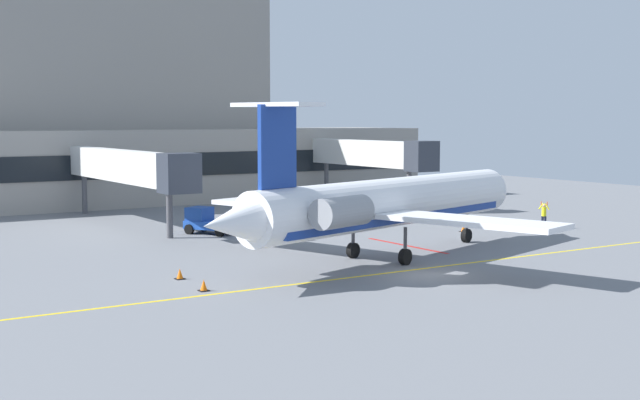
{
  "coord_description": "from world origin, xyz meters",
  "views": [
    {
      "loc": [
        -28.89,
        -34.0,
        8.1
      ],
      "look_at": [
        0.41,
        11.12,
        3.0
      ],
      "focal_mm": 48.3,
      "sensor_mm": 36.0,
      "label": 1
    }
  ],
  "objects": [
    {
      "name": "ground",
      "position": [
        0.0,
        0.0,
        -0.05
      ],
      "size": [
        120.0,
        120.0,
        0.11
      ],
      "color": "slate"
    },
    {
      "name": "terminal_building",
      "position": [
        -1.99,
        47.17,
        7.91
      ],
      "size": [
        68.21,
        13.17,
        20.9
      ],
      "color": "gray",
      "rests_on": "ground"
    },
    {
      "name": "jet_bridge_west",
      "position": [
        -5.88,
        27.99,
        4.47
      ],
      "size": [
        2.4,
        22.5,
        5.84
      ],
      "color": "silver",
      "rests_on": "ground"
    },
    {
      "name": "jet_bridge_east",
      "position": [
        18.95,
        30.55,
        4.8
      ],
      "size": [
        2.4,
        17.48,
        6.18
      ],
      "color": "silver",
      "rests_on": "ground"
    },
    {
      "name": "regional_jet",
      "position": [
        0.82,
        4.96,
        3.26
      ],
      "size": [
        27.91,
        22.54,
        8.88
      ],
      "color": "white",
      "rests_on": "ground"
    },
    {
      "name": "baggage_tug",
      "position": [
        14.09,
        27.59,
        0.88
      ],
      "size": [
        1.94,
        4.04,
        1.89
      ],
      "color": "#E5B20C",
      "rests_on": "ground"
    },
    {
      "name": "belt_loader",
      "position": [
        -2.72,
        20.93,
        0.86
      ],
      "size": [
        3.42,
        4.06,
        1.85
      ],
      "color": "#1E4CB2",
      "rests_on": "ground"
    },
    {
      "name": "marshaller",
      "position": [
        19.32,
        9.88,
        1.03
      ],
      "size": [
        0.48,
        0.77,
        2.01
      ],
      "color": "#191E33",
      "rests_on": "ground"
    },
    {
      "name": "safety_cone_alpha",
      "position": [
        -11.74,
        2.49,
        0.25
      ],
      "size": [
        0.47,
        0.47,
        0.55
      ],
      "color": "orange",
      "rests_on": "ground"
    },
    {
      "name": "safety_cone_bravo",
      "position": [
        -11.46,
        5.88,
        0.25
      ],
      "size": [
        0.47,
        0.47,
        0.55
      ],
      "color": "orange",
      "rests_on": "ground"
    },
    {
      "name": "safety_cone_charlie",
      "position": [
        13.09,
        11.74,
        0.25
      ],
      "size": [
        0.47,
        0.47,
        0.55
      ],
      "color": "orange",
      "rests_on": "ground"
    }
  ]
}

